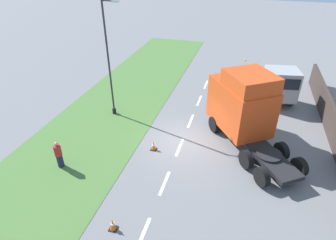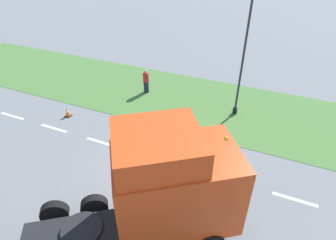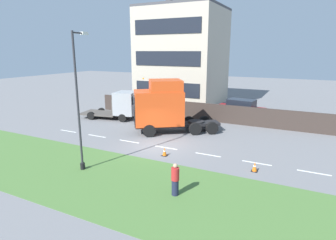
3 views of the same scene
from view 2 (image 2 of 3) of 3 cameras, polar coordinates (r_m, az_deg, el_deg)
ground_plane at (r=13.69m, az=0.20°, el=-8.58°), size 120.00×120.00×0.00m
grass_verge at (r=18.29m, az=7.64°, el=3.27°), size 7.00×44.00×0.01m
lane_markings at (r=13.91m, az=-2.48°, el=-7.80°), size 0.16×21.00×0.00m
lorry_cab at (r=9.50m, az=-0.15°, el=-13.43°), size 6.08×7.13×4.64m
lamp_post at (r=15.92m, az=15.06°, el=12.60°), size 1.26×0.27×7.87m
pedestrian at (r=19.23m, az=-4.49°, el=7.78°), size 0.39×0.39×1.64m
traffic_cone_lead at (r=17.82m, az=-19.75°, el=1.52°), size 0.36×0.36×0.58m
traffic_cone_trailing at (r=14.97m, az=-2.35°, el=-2.91°), size 0.36×0.36×0.58m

